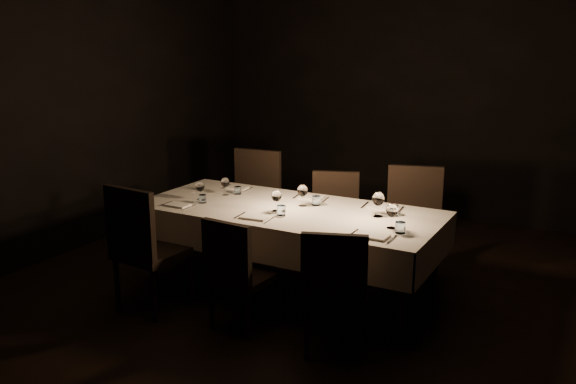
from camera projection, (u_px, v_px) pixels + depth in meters
The scene contains 14 objects.
room at pixel (288, 119), 4.87m from camera, with size 5.01×6.01×3.01m.
dining_table at pixel (288, 217), 5.07m from camera, with size 2.52×1.12×0.76m.
chair_near_left at pixel (144, 244), 4.78m from camera, with size 0.54×0.54×1.04m.
place_setting_near_left at pixel (194, 195), 5.22m from camera, with size 0.29×0.39×0.16m.
chair_near_center at pixel (235, 269), 4.46m from camera, with size 0.45×0.45×0.87m.
place_setting_near_center at pixel (271, 206), 4.86m from camera, with size 0.33×0.40×0.18m.
chair_near_right at pixel (335, 286), 4.10m from camera, with size 0.56×0.56×0.91m.
place_setting_near_right at pixel (388, 222), 4.41m from camera, with size 0.34×0.41×0.19m.
chair_far_left at pixel (252, 199), 6.10m from camera, with size 0.54×0.54×1.05m.
place_setting_far_left at pixel (232, 186), 5.54m from camera, with size 0.30×0.39×0.16m.
chair_far_center at pixel (335, 216), 5.72m from camera, with size 0.57×0.57×0.92m.
place_setting_far_center at pixel (308, 195), 5.18m from camera, with size 0.34×0.41×0.18m.
chair_far_right at pixel (413, 219), 5.45m from camera, with size 0.61×0.61×1.02m.
place_setting_far_right at pixel (383, 204), 4.87m from camera, with size 0.37×0.42×0.20m.
Camera 1 is at (2.33, -4.27, 2.11)m, focal length 38.00 mm.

